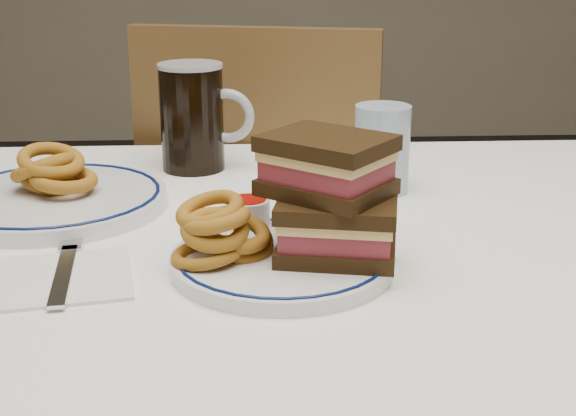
{
  "coord_description": "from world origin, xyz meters",
  "views": [
    {
      "loc": [
        -0.01,
        -0.93,
        1.1
      ],
      "look_at": [
        0.03,
        -0.1,
        0.81
      ],
      "focal_mm": 50.0,
      "sensor_mm": 36.0,
      "label": 1
    }
  ],
  "objects_px": {
    "reuben_sandwich": "(332,196)",
    "beer_mug": "(194,116)",
    "main_plate": "(282,260)",
    "chair_far": "(269,240)",
    "far_plate": "(53,199)"
  },
  "relations": [
    {
      "from": "reuben_sandwich",
      "to": "beer_mug",
      "type": "height_order",
      "value": "beer_mug"
    },
    {
      "from": "main_plate",
      "to": "beer_mug",
      "type": "bearing_deg",
      "value": 106.29
    },
    {
      "from": "chair_far",
      "to": "reuben_sandwich",
      "type": "xyz_separation_m",
      "value": [
        0.05,
        -0.69,
        0.32
      ]
    },
    {
      "from": "chair_far",
      "to": "main_plate",
      "type": "relative_size",
      "value": 3.9
    },
    {
      "from": "beer_mug",
      "to": "main_plate",
      "type": "bearing_deg",
      "value": -73.71
    },
    {
      "from": "reuben_sandwich",
      "to": "far_plate",
      "type": "relative_size",
      "value": 0.54
    },
    {
      "from": "main_plate",
      "to": "beer_mug",
      "type": "height_order",
      "value": "beer_mug"
    },
    {
      "from": "main_plate",
      "to": "reuben_sandwich",
      "type": "bearing_deg",
      "value": 2.34
    },
    {
      "from": "main_plate",
      "to": "far_plate",
      "type": "relative_size",
      "value": 0.81
    },
    {
      "from": "chair_far",
      "to": "beer_mug",
      "type": "relative_size",
      "value": 5.8
    },
    {
      "from": "reuben_sandwich",
      "to": "main_plate",
      "type": "bearing_deg",
      "value": -177.66
    },
    {
      "from": "main_plate",
      "to": "chair_far",
      "type": "bearing_deg",
      "value": 89.71
    },
    {
      "from": "chair_far",
      "to": "reuben_sandwich",
      "type": "relative_size",
      "value": 5.86
    },
    {
      "from": "beer_mug",
      "to": "far_plate",
      "type": "xyz_separation_m",
      "value": [
        -0.18,
        -0.18,
        -0.07
      ]
    },
    {
      "from": "beer_mug",
      "to": "far_plate",
      "type": "distance_m",
      "value": 0.26
    }
  ]
}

